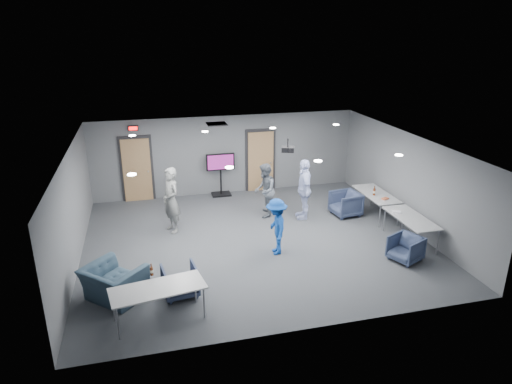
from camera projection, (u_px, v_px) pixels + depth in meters
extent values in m
plane|color=#3B3E43|center=(255.00, 240.00, 12.42)|extent=(9.00, 9.00, 0.00)
plane|color=silver|center=(255.00, 144.00, 11.50)|extent=(9.00, 9.00, 0.00)
cube|color=slate|center=(226.00, 155.00, 15.61)|extent=(9.00, 0.02, 2.70)
cube|color=slate|center=(308.00, 267.00, 8.32)|extent=(9.00, 0.02, 2.70)
cube|color=slate|center=(73.00, 210.00, 10.92)|extent=(0.02, 8.00, 2.70)
cube|color=slate|center=(407.00, 181.00, 13.00)|extent=(0.02, 8.00, 2.70)
cube|color=black|center=(137.00, 169.00, 14.98)|extent=(1.06, 0.06, 2.24)
cube|color=#AA8752|center=(137.00, 170.00, 14.95)|extent=(0.90, 0.05, 2.10)
cylinder|color=gray|center=(148.00, 171.00, 15.01)|extent=(0.04, 0.10, 0.04)
cube|color=black|center=(260.00, 160.00, 15.95)|extent=(1.06, 0.06, 2.24)
cube|color=#AA8752|center=(261.00, 162.00, 15.92)|extent=(0.90, 0.05, 2.10)
cylinder|color=gray|center=(271.00, 163.00, 15.97)|extent=(0.04, 0.10, 0.04)
cube|color=black|center=(133.00, 128.00, 14.48)|extent=(0.32, 0.06, 0.16)
cube|color=#FF0C0C|center=(133.00, 128.00, 14.45)|extent=(0.26, 0.02, 0.11)
cube|color=black|center=(217.00, 124.00, 13.94)|extent=(0.60, 0.60, 0.03)
cylinder|color=white|center=(132.00, 174.00, 9.17)|extent=(0.18, 0.18, 0.02)
cylinder|color=white|center=(132.00, 136.00, 12.45)|extent=(0.18, 0.18, 0.02)
cylinder|color=white|center=(229.00, 167.00, 9.63)|extent=(0.18, 0.18, 0.02)
cylinder|color=white|center=(205.00, 132.00, 12.91)|extent=(0.18, 0.18, 0.02)
cylinder|color=white|center=(318.00, 161.00, 10.10)|extent=(0.18, 0.18, 0.02)
cylinder|color=white|center=(273.00, 128.00, 13.38)|extent=(0.18, 0.18, 0.02)
cylinder|color=white|center=(399.00, 155.00, 10.56)|extent=(0.18, 0.18, 0.02)
cylinder|color=white|center=(336.00, 125.00, 13.84)|extent=(0.18, 0.18, 0.02)
imported|color=gray|center=(171.00, 200.00, 12.69)|extent=(0.68, 0.80, 1.87)
imported|color=slate|center=(265.00, 190.00, 13.78)|extent=(0.85, 0.96, 1.65)
imported|color=#C6D2FF|center=(304.00, 189.00, 13.61)|extent=(0.62, 1.14, 1.84)
imported|color=#174398|center=(276.00, 227.00, 11.51)|extent=(0.64, 1.00, 1.47)
imported|color=#353F5C|center=(345.00, 204.00, 13.99)|extent=(0.91, 0.89, 0.74)
imported|color=#384461|center=(405.00, 248.00, 11.27)|extent=(0.94, 0.93, 0.65)
imported|color=#323C57|center=(180.00, 281.00, 9.82)|extent=(0.80, 0.82, 0.67)
imported|color=#324757|center=(114.00, 283.00, 9.65)|extent=(1.54, 1.54, 0.76)
cube|color=#ADAFB2|center=(376.00, 194.00, 13.81)|extent=(0.75, 1.80, 0.03)
cylinder|color=gray|center=(354.00, 197.00, 14.62)|extent=(0.04, 0.04, 0.70)
cylinder|color=gray|center=(380.00, 216.00, 13.12)|extent=(0.04, 0.04, 0.70)
cylinder|color=gray|center=(371.00, 195.00, 14.75)|extent=(0.04, 0.04, 0.70)
cylinder|color=gray|center=(398.00, 214.00, 13.25)|extent=(0.04, 0.04, 0.70)
cube|color=#ADAFB2|center=(411.00, 218.00, 12.08)|extent=(0.74, 1.78, 0.03)
cylinder|color=gray|center=(384.00, 220.00, 12.88)|extent=(0.04, 0.04, 0.70)
cylinder|color=gray|center=(417.00, 245.00, 11.40)|extent=(0.04, 0.04, 0.70)
cylinder|color=gray|center=(403.00, 218.00, 13.01)|extent=(0.04, 0.04, 0.70)
cylinder|color=gray|center=(438.00, 242.00, 11.53)|extent=(0.04, 0.04, 0.70)
cube|color=#ADAFB2|center=(158.00, 288.00, 8.82)|extent=(1.92, 1.05, 0.03)
cylinder|color=gray|center=(195.00, 288.00, 9.52)|extent=(0.04, 0.04, 0.70)
cylinder|color=gray|center=(113.00, 306.00, 8.89)|extent=(0.04, 0.04, 0.70)
cylinder|color=gray|center=(204.00, 303.00, 9.01)|extent=(0.04, 0.04, 0.70)
cylinder|color=gray|center=(118.00, 324.00, 8.38)|extent=(0.04, 0.04, 0.70)
cylinder|color=#5A250F|center=(152.00, 271.00, 9.24)|extent=(0.07, 0.07, 0.18)
cylinder|color=#5A250F|center=(151.00, 265.00, 9.19)|extent=(0.02, 0.02, 0.08)
cylinder|color=beige|center=(152.00, 271.00, 9.24)|extent=(0.07, 0.07, 0.06)
cylinder|color=#5A250F|center=(374.00, 192.00, 13.63)|extent=(0.07, 0.07, 0.20)
cylinder|color=#5A250F|center=(375.00, 187.00, 13.58)|extent=(0.03, 0.03, 0.09)
cylinder|color=beige|center=(374.00, 192.00, 13.63)|extent=(0.08, 0.08, 0.07)
cube|color=#B4502D|center=(385.00, 199.00, 13.34)|extent=(0.23, 0.19, 0.04)
cube|color=white|center=(397.00, 212.00, 12.36)|extent=(0.24, 0.20, 0.05)
cube|color=black|center=(221.00, 194.00, 15.77)|extent=(0.64, 0.46, 0.06)
cylinder|color=black|center=(221.00, 179.00, 15.58)|extent=(0.06, 0.06, 1.10)
cube|color=black|center=(220.00, 162.00, 15.37)|extent=(0.97, 0.07, 0.57)
cube|color=#6D185F|center=(221.00, 162.00, 15.33)|extent=(0.87, 0.01, 0.50)
cylinder|color=black|center=(288.00, 143.00, 12.13)|extent=(0.04, 0.04, 0.22)
cube|color=black|center=(288.00, 149.00, 12.19)|extent=(0.41, 0.38, 0.13)
cylinder|color=black|center=(290.00, 151.00, 12.05)|extent=(0.08, 0.06, 0.08)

